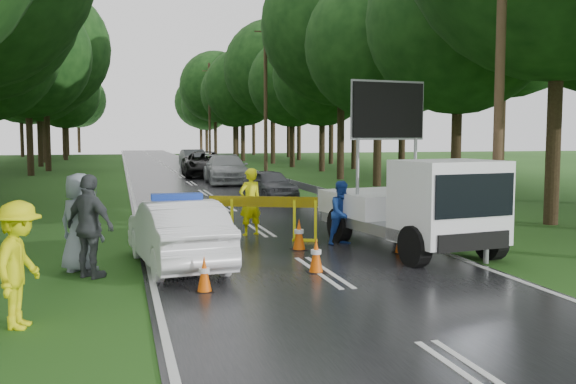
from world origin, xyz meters
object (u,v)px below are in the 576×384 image
object	(u,v)px
police_sedan	(177,234)
queue_car_second	(226,169)
barrier	(263,207)
queue_car_third	(205,164)
officer	(250,202)
civilian	(343,213)
queue_car_first	(270,184)
work_truck	(416,206)
queue_car_fourth	(194,159)

from	to	relation	value
police_sedan	queue_car_second	world-z (taller)	queue_car_second
barrier	queue_car_third	size ratio (longest dim) A/B	0.45
barrier	queue_car_second	world-z (taller)	queue_car_second
police_sedan	officer	size ratio (longest dim) A/B	2.37
officer	queue_car_third	world-z (taller)	officer
police_sedan	barrier	size ratio (longest dim) A/B	1.66
civilian	queue_car_second	size ratio (longest dim) A/B	0.29
civilian	barrier	bearing A→B (deg)	135.32
queue_car_first	queue_car_third	world-z (taller)	queue_car_third
work_truck	queue_car_second	bearing A→B (deg)	84.08
police_sedan	queue_car_second	bearing A→B (deg)	-108.91
police_sedan	queue_car_third	world-z (taller)	queue_car_third
queue_car_second	civilian	bearing A→B (deg)	-88.78
officer	queue_car_second	size ratio (longest dim) A/B	0.33
work_truck	queue_car_fourth	xyz separation A→B (m)	(-0.97, 37.57, -0.32)
barrier	queue_car_fourth	world-z (taller)	queue_car_fourth
police_sedan	queue_car_first	world-z (taller)	police_sedan
police_sedan	work_truck	size ratio (longest dim) A/B	0.82
civilian	officer	bearing A→B (deg)	118.50
work_truck	queue_car_third	xyz separation A→B (m)	(-1.32, 27.98, -0.27)
queue_car_second	queue_car_fourth	distance (m)	15.59
police_sedan	barrier	bearing A→B (deg)	-139.08
officer	civilian	distance (m)	2.81
queue_car_second	queue_car_fourth	world-z (taller)	queue_car_second
queue_car_first	queue_car_second	world-z (taller)	queue_car_second
officer	queue_car_first	size ratio (longest dim) A/B	0.50
queue_car_first	queue_car_fourth	world-z (taller)	queue_car_fourth
barrier	police_sedan	bearing A→B (deg)	-110.02
work_truck	barrier	xyz separation A→B (m)	(-3.13, 2.43, -0.21)
police_sedan	work_truck	bearing A→B (deg)	175.71
officer	queue_car_fourth	world-z (taller)	officer
queue_car_first	queue_car_fourth	distance (m)	24.59
barrier	queue_car_second	bearing A→B (deg)	105.46
barrier	officer	size ratio (longest dim) A/B	1.43
civilian	queue_car_fourth	size ratio (longest dim) A/B	0.34
queue_car_second	queue_car_first	bearing A→B (deg)	-85.00
officer	queue_car_second	world-z (taller)	officer
officer	work_truck	bearing A→B (deg)	114.11
civilian	queue_car_second	xyz separation A→B (m)	(0.42, 20.55, 0.00)
police_sedan	queue_car_third	bearing A→B (deg)	-105.58
queue_car_second	officer	bearing A→B (deg)	-94.94
officer	queue_car_fourth	size ratio (longest dim) A/B	0.39
officer	queue_car_fourth	bearing A→B (deg)	-113.43
queue_car_third	queue_car_second	bearing A→B (deg)	-83.53
work_truck	queue_car_first	bearing A→B (deg)	83.87
barrier	queue_car_third	bearing A→B (deg)	107.97
barrier	queue_car_third	world-z (taller)	queue_car_third
work_truck	barrier	distance (m)	3.97
barrier	queue_car_third	distance (m)	25.62
queue_car_fourth	queue_car_third	bearing A→B (deg)	-96.11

